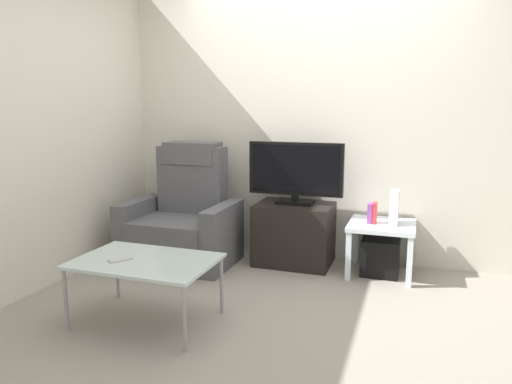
{
  "coord_description": "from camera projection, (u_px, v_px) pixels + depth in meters",
  "views": [
    {
      "loc": [
        0.87,
        -3.16,
        1.4
      ],
      "look_at": [
        -0.4,
        0.5,
        0.7
      ],
      "focal_mm": 32.97,
      "sensor_mm": 36.0,
      "label": 1
    }
  ],
  "objects": [
    {
      "name": "recliner_armchair",
      "position": [
        183.0,
        221.0,
        4.3
      ],
      "size": [
        0.98,
        0.78,
        1.08
      ],
      "rotation": [
        0.0,
        0.0,
        -0.14
      ],
      "color": "#515156",
      "rests_on": "ground"
    },
    {
      "name": "wall_back",
      "position": [
        320.0,
        118.0,
        4.29
      ],
      "size": [
        6.4,
        0.06,
        2.6
      ],
      "primitive_type": "cube",
      "color": "beige",
      "rests_on": "ground"
    },
    {
      "name": "game_console",
      "position": [
        394.0,
        207.0,
        3.89
      ],
      "size": [
        0.07,
        0.2,
        0.28
      ],
      "primitive_type": "cube",
      "color": "white",
      "rests_on": "side_table"
    },
    {
      "name": "television",
      "position": [
        295.0,
        172.0,
        4.15
      ],
      "size": [
        0.85,
        0.2,
        0.55
      ],
      "color": "black",
      "rests_on": "tv_stand"
    },
    {
      "name": "wall_side",
      "position": [
        65.0,
        120.0,
        3.84
      ],
      "size": [
        0.06,
        4.48,
        2.6
      ],
      "primitive_type": "cube",
      "color": "beige",
      "rests_on": "ground"
    },
    {
      "name": "coffee_table",
      "position": [
        145.0,
        264.0,
        3.05
      ],
      "size": [
        0.9,
        0.6,
        0.43
      ],
      "color": "#B2C6C1",
      "rests_on": "ground"
    },
    {
      "name": "book_leftmost",
      "position": [
        370.0,
        213.0,
        3.93
      ],
      "size": [
        0.04,
        0.1,
        0.17
      ],
      "primitive_type": "cube",
      "color": "purple",
      "rests_on": "side_table"
    },
    {
      "name": "side_table",
      "position": [
        382.0,
        231.0,
        3.95
      ],
      "size": [
        0.54,
        0.54,
        0.44
      ],
      "color": "silver",
      "rests_on": "ground"
    },
    {
      "name": "tv_stand",
      "position": [
        294.0,
        234.0,
        4.23
      ],
      "size": [
        0.68,
        0.49,
        0.55
      ],
      "color": "black",
      "rests_on": "ground"
    },
    {
      "name": "book_middle",
      "position": [
        375.0,
        213.0,
        3.92
      ],
      "size": [
        0.03,
        0.11,
        0.18
      ],
      "primitive_type": "cube",
      "color": "red",
      "rests_on": "side_table"
    },
    {
      "name": "subwoofer_box",
      "position": [
        380.0,
        256.0,
        3.99
      ],
      "size": [
        0.31,
        0.31,
        0.31
      ],
      "primitive_type": "cube",
      "color": "black",
      "rests_on": "ground"
    },
    {
      "name": "ground_plane",
      "position": [
        285.0,
        300.0,
        3.47
      ],
      "size": [
        6.4,
        6.4,
        0.0
      ],
      "primitive_type": "plane",
      "color": "gray"
    },
    {
      "name": "cell_phone",
      "position": [
        121.0,
        259.0,
        3.04
      ],
      "size": [
        0.14,
        0.16,
        0.01
      ],
      "primitive_type": "cube",
      "rotation": [
        0.0,
        0.0,
        -0.58
      ],
      "color": "#B7B7BC",
      "rests_on": "coffee_table"
    }
  ]
}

